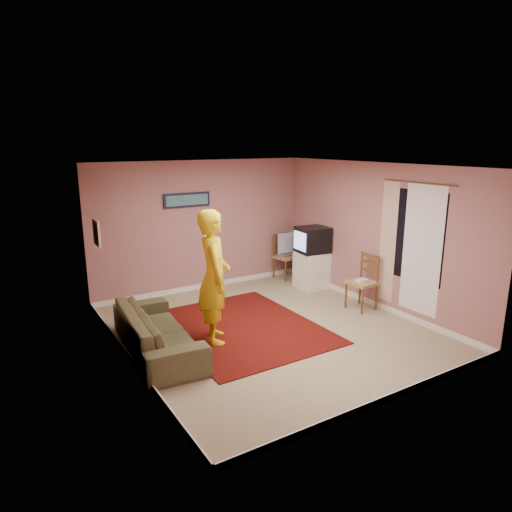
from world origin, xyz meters
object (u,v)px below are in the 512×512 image
tv_cabinet (312,270)px  person (214,277)px  crt_tv (312,240)px  sofa (157,331)px  chair_a (286,251)px  chair_b (362,276)px

tv_cabinet → person: (-2.87, -1.28, 0.63)m
crt_tv → sofa: (-3.74, -1.20, -0.70)m
chair_a → person: (-2.79, -2.10, 0.40)m
person → chair_b: bearing=-73.4°
crt_tv → sofa: size_ratio=0.30×
tv_cabinet → crt_tv: 0.64m
crt_tv → chair_b: (-0.01, -1.46, -0.40)m
crt_tv → person: bearing=-150.7°
tv_cabinet → chair_b: bearing=-90.8°
tv_cabinet → chair_a: bearing=95.3°
tv_cabinet → person: bearing=-155.9°
tv_cabinet → person: 3.20m
tv_cabinet → chair_b: (-0.02, -1.46, 0.24)m
chair_a → chair_b: 2.27m
sofa → person: size_ratio=1.07×
chair_a → crt_tv: bearing=-95.5°
chair_b → sofa: size_ratio=0.25×
crt_tv → person: (-2.86, -1.28, -0.00)m
chair_b → person: (-2.85, 0.18, 0.39)m
person → sofa: bearing=104.9°
crt_tv → sofa: crt_tv is taller
sofa → person: 1.12m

